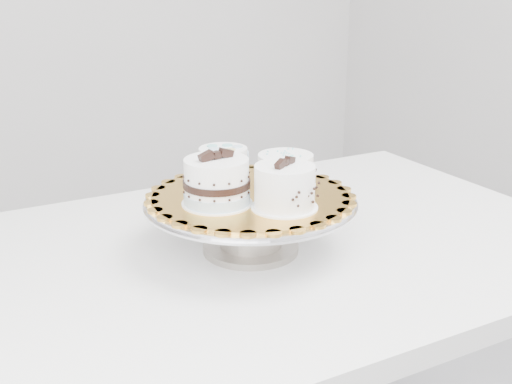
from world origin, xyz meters
TOP-DOWN VIEW (x-y plane):
  - table at (-0.01, 0.23)m, footprint 1.35×1.01m
  - cake_stand at (-0.06, 0.22)m, footprint 0.38×0.38m
  - cake_board at (-0.06, 0.22)m, footprint 0.41×0.41m
  - cake_swirl at (-0.05, 0.13)m, footprint 0.13×0.13m
  - cake_banded at (-0.13, 0.22)m, footprint 0.12×0.12m
  - cake_dots at (-0.05, 0.31)m, footprint 0.11×0.11m
  - cake_ribbon at (0.03, 0.22)m, footprint 0.13×0.13m

SIDE VIEW (x-z plane):
  - table at x=-0.01m, z-range 0.30..1.05m
  - cake_stand at x=-0.06m, z-range 0.77..0.87m
  - cake_board at x=-0.06m, z-range 0.85..0.86m
  - cake_ribbon at x=0.03m, z-range 0.86..0.92m
  - cake_dots at x=-0.05m, z-range 0.86..0.93m
  - cake_swirl at x=-0.05m, z-range 0.85..0.94m
  - cake_banded at x=-0.13m, z-range 0.85..0.95m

